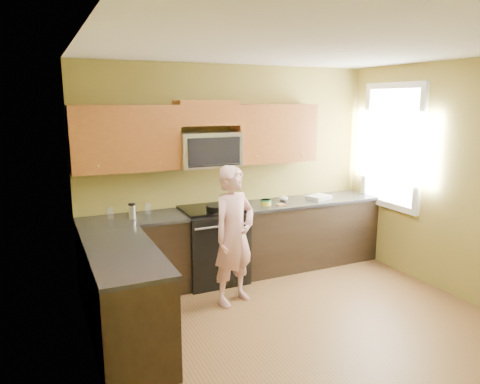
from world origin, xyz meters
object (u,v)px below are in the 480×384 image
frying_pan (216,210)px  butter_tub (266,205)px  travel_mug (133,219)px  microwave (208,166)px  woman (234,236)px  stove (213,244)px

frying_pan → butter_tub: bearing=-12.3°
frying_pan → butter_tub: frying_pan is taller
frying_pan → travel_mug: (-0.99, 0.12, -0.03)m
microwave → butter_tub: size_ratio=5.48×
microwave → butter_tub: (0.72, -0.18, -0.53)m
woman → frying_pan: woman is taller
microwave → stove: bearing=-90.0°
stove → woman: 0.74m
woman → stove: bearing=68.5°
microwave → travel_mug: microwave is taller
frying_pan → butter_tub: size_ratio=3.14×
stove → travel_mug: travel_mug is taller
frying_pan → stove: bearing=72.6°
travel_mug → stove: bearing=0.2°
stove → frying_pan: bearing=-89.9°
stove → frying_pan: 0.49m
stove → butter_tub: (0.72, -0.06, 0.45)m
stove → microwave: (0.00, 0.12, 0.97)m
woman → butter_tub: woman is taller
butter_tub → frying_pan: bearing=-174.8°
microwave → frying_pan: (0.00, -0.25, -0.50)m
stove → travel_mug: 1.08m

